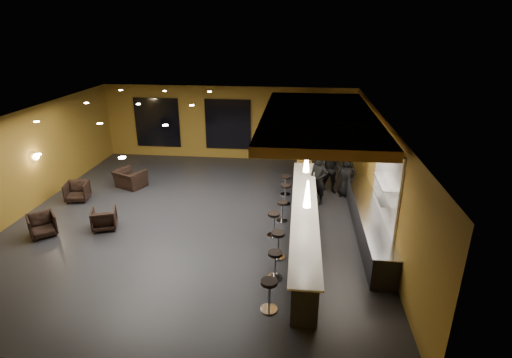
# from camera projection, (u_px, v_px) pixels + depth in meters

# --- Properties ---
(floor) EXTENTS (12.00, 13.00, 0.10)m
(floor) POSITION_uv_depth(u_px,v_px,m) (197.00, 218.00, 13.79)
(floor) COLOR black
(floor) RESTS_ON ground
(ceiling) EXTENTS (12.00, 13.00, 0.10)m
(ceiling) POSITION_uv_depth(u_px,v_px,m) (191.00, 115.00, 12.46)
(ceiling) COLOR black
(wall_back) EXTENTS (12.00, 0.10, 3.50)m
(wall_back) POSITION_uv_depth(u_px,v_px,m) (228.00, 123.00, 19.18)
(wall_back) COLOR brown
(wall_back) RESTS_ON floor
(wall_front) EXTENTS (12.00, 0.10, 3.50)m
(wall_front) POSITION_uv_depth(u_px,v_px,m) (101.00, 296.00, 7.07)
(wall_front) COLOR brown
(wall_front) RESTS_ON floor
(wall_left) EXTENTS (0.10, 13.00, 3.50)m
(wall_left) POSITION_uv_depth(u_px,v_px,m) (22.00, 163.00, 13.74)
(wall_left) COLOR brown
(wall_left) RESTS_ON floor
(wall_right) EXTENTS (0.10, 13.00, 3.50)m
(wall_right) POSITION_uv_depth(u_px,v_px,m) (382.00, 177.00, 12.51)
(wall_right) COLOR brown
(wall_right) RESTS_ON floor
(wood_soffit) EXTENTS (3.60, 8.00, 0.28)m
(wood_soffit) POSITION_uv_depth(u_px,v_px,m) (318.00, 117.00, 13.05)
(wood_soffit) COLOR #B07733
(wood_soffit) RESTS_ON ceiling
(window_left) EXTENTS (2.20, 0.06, 2.40)m
(window_left) POSITION_uv_depth(u_px,v_px,m) (157.00, 123.00, 19.45)
(window_left) COLOR black
(window_left) RESTS_ON wall_back
(window_center) EXTENTS (2.20, 0.06, 2.40)m
(window_center) POSITION_uv_depth(u_px,v_px,m) (228.00, 124.00, 19.10)
(window_center) COLOR black
(window_center) RESTS_ON wall_back
(window_right) EXTENTS (2.20, 0.06, 2.40)m
(window_right) POSITION_uv_depth(u_px,v_px,m) (291.00, 126.00, 18.79)
(window_right) COLOR black
(window_right) RESTS_ON wall_back
(tile_backsplash) EXTENTS (0.06, 3.20, 2.40)m
(tile_backsplash) POSITION_uv_depth(u_px,v_px,m) (387.00, 181.00, 11.51)
(tile_backsplash) COLOR white
(tile_backsplash) RESTS_ON wall_right
(bar_counter) EXTENTS (0.60, 8.00, 1.00)m
(bar_counter) POSITION_uv_depth(u_px,v_px,m) (304.00, 223.00, 12.29)
(bar_counter) COLOR black
(bar_counter) RESTS_ON floor
(bar_top) EXTENTS (0.78, 8.10, 0.05)m
(bar_top) POSITION_uv_depth(u_px,v_px,m) (305.00, 208.00, 12.10)
(bar_top) COLOR silver
(bar_top) RESTS_ON bar_counter
(prep_counter) EXTENTS (0.70, 6.00, 0.86)m
(prep_counter) POSITION_uv_depth(u_px,v_px,m) (367.00, 221.00, 12.58)
(prep_counter) COLOR black
(prep_counter) RESTS_ON floor
(prep_top) EXTENTS (0.72, 6.00, 0.03)m
(prep_top) POSITION_uv_depth(u_px,v_px,m) (369.00, 208.00, 12.41)
(prep_top) COLOR silver
(prep_top) RESTS_ON prep_counter
(wall_shelf_lower) EXTENTS (0.30, 1.50, 0.03)m
(wall_shelf_lower) POSITION_uv_depth(u_px,v_px,m) (381.00, 196.00, 11.48)
(wall_shelf_lower) COLOR silver
(wall_shelf_lower) RESTS_ON wall_right
(wall_shelf_upper) EXTENTS (0.30, 1.50, 0.03)m
(wall_shelf_upper) POSITION_uv_depth(u_px,v_px,m) (383.00, 182.00, 11.32)
(wall_shelf_upper) COLOR silver
(wall_shelf_upper) RESTS_ON wall_right
(column) EXTENTS (0.60, 0.60, 3.50)m
(column) POSITION_uv_depth(u_px,v_px,m) (305.00, 142.00, 16.08)
(column) COLOR #976521
(column) RESTS_ON floor
(wall_sconce) EXTENTS (0.22, 0.22, 0.22)m
(wall_sconce) POSITION_uv_depth(u_px,v_px,m) (36.00, 157.00, 14.16)
(wall_sconce) COLOR #FFE5B2
(wall_sconce) RESTS_ON wall_left
(pendant_0) EXTENTS (0.20, 0.20, 0.70)m
(pendant_0) POSITION_uv_depth(u_px,v_px,m) (307.00, 194.00, 9.76)
(pendant_0) COLOR white
(pendant_0) RESTS_ON wood_soffit
(pendant_1) EXTENTS (0.20, 0.20, 0.70)m
(pendant_1) POSITION_uv_depth(u_px,v_px,m) (307.00, 161.00, 12.07)
(pendant_1) COLOR white
(pendant_1) RESTS_ON wood_soffit
(pendant_2) EXTENTS (0.20, 0.20, 0.70)m
(pendant_2) POSITION_uv_depth(u_px,v_px,m) (306.00, 139.00, 14.38)
(pendant_2) COLOR white
(pendant_2) RESTS_ON wood_soffit
(staff_a) EXTENTS (0.79, 0.66, 1.84)m
(staff_a) POSITION_uv_depth(u_px,v_px,m) (318.00, 180.00, 14.50)
(staff_a) COLOR black
(staff_a) RESTS_ON floor
(staff_b) EXTENTS (1.08, 0.95, 1.88)m
(staff_b) POSITION_uv_depth(u_px,v_px,m) (331.00, 170.00, 15.41)
(staff_b) COLOR black
(staff_b) RESTS_ON floor
(staff_c) EXTENTS (0.89, 0.69, 1.62)m
(staff_c) POSITION_uv_depth(u_px,v_px,m) (346.00, 176.00, 15.18)
(staff_c) COLOR black
(staff_c) RESTS_ON floor
(armchair_a) EXTENTS (1.08, 1.08, 0.71)m
(armchair_a) POSITION_uv_depth(u_px,v_px,m) (42.00, 225.00, 12.47)
(armchair_a) COLOR black
(armchair_a) RESTS_ON floor
(armchair_b) EXTENTS (0.96, 0.97, 0.69)m
(armchair_b) POSITION_uv_depth(u_px,v_px,m) (104.00, 219.00, 12.90)
(armchair_b) COLOR black
(armchair_b) RESTS_ON floor
(armchair_c) EXTENTS (0.93, 0.95, 0.73)m
(armchair_c) POSITION_uv_depth(u_px,v_px,m) (77.00, 191.00, 14.92)
(armchair_c) COLOR black
(armchair_c) RESTS_ON floor
(armchair_d) EXTENTS (1.41, 1.34, 0.72)m
(armchair_d) POSITION_uv_depth(u_px,v_px,m) (130.00, 179.00, 16.15)
(armchair_d) COLOR black
(armchair_d) RESTS_ON floor
(bar_stool_0) EXTENTS (0.41, 0.41, 0.81)m
(bar_stool_0) POSITION_uv_depth(u_px,v_px,m) (269.00, 291.00, 9.15)
(bar_stool_0) COLOR silver
(bar_stool_0) RESTS_ON floor
(bar_stool_1) EXTENTS (0.39, 0.39, 0.77)m
(bar_stool_1) POSITION_uv_depth(u_px,v_px,m) (275.00, 261.00, 10.33)
(bar_stool_1) COLOR silver
(bar_stool_1) RESTS_ON floor
(bar_stool_2) EXTENTS (0.41, 0.41, 0.81)m
(bar_stool_2) POSITION_uv_depth(u_px,v_px,m) (278.00, 241.00, 11.23)
(bar_stool_2) COLOR silver
(bar_stool_2) RESTS_ON floor
(bar_stool_3) EXTENTS (0.40, 0.40, 0.80)m
(bar_stool_3) POSITION_uv_depth(u_px,v_px,m) (274.00, 221.00, 12.37)
(bar_stool_3) COLOR silver
(bar_stool_3) RESTS_ON floor
(bar_stool_4) EXTENTS (0.36, 0.36, 0.71)m
(bar_stool_4) POSITION_uv_depth(u_px,v_px,m) (282.00, 209.00, 13.32)
(bar_stool_4) COLOR silver
(bar_stool_4) RESTS_ON floor
(bar_stool_5) EXTENTS (0.39, 0.39, 0.78)m
(bar_stool_5) POSITION_uv_depth(u_px,v_px,m) (285.00, 192.00, 14.55)
(bar_stool_5) COLOR silver
(bar_stool_5) RESTS_ON floor
(bar_stool_6) EXTENTS (0.39, 0.39, 0.77)m
(bar_stool_6) POSITION_uv_depth(u_px,v_px,m) (286.00, 183.00, 15.37)
(bar_stool_6) COLOR silver
(bar_stool_6) RESTS_ON floor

